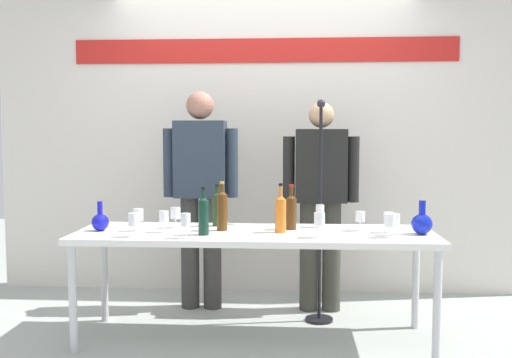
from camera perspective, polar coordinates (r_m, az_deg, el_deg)
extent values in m
plane|color=#A2A8A2|center=(3.93, -0.14, -15.68)|extent=(10.00, 10.00, 0.00)
cube|color=silver|center=(4.91, 0.81, 6.24)|extent=(4.58, 0.10, 3.00)
cube|color=red|center=(4.90, 0.78, 12.68)|extent=(3.21, 0.01, 0.20)
cube|color=white|center=(3.74, -0.15, -5.57)|extent=(2.33, 0.69, 0.04)
cylinder|color=silver|center=(3.78, -17.78, -11.31)|extent=(0.05, 0.05, 0.68)
cylinder|color=silver|center=(3.64, 17.60, -11.95)|extent=(0.05, 0.05, 0.68)
cylinder|color=silver|center=(4.32, -14.87, -9.23)|extent=(0.05, 0.05, 0.68)
cylinder|color=silver|center=(4.19, 15.62, -9.67)|extent=(0.05, 0.05, 0.68)
sphere|color=#1517BA|center=(3.90, -15.25, -4.18)|extent=(0.11, 0.11, 0.11)
cylinder|color=#1517BA|center=(3.89, -15.28, -2.83)|extent=(0.03, 0.03, 0.09)
sphere|color=#1020B7|center=(3.78, 16.19, -4.33)|extent=(0.13, 0.13, 0.13)
cylinder|color=#1020B7|center=(3.77, 16.23, -2.77)|extent=(0.04, 0.04, 0.10)
cylinder|color=#363532|center=(4.51, -6.58, -7.27)|extent=(0.14, 0.14, 0.87)
cylinder|color=#363532|center=(4.48, -4.37, -7.33)|extent=(0.14, 0.14, 0.87)
cube|color=#293542|center=(4.40, -5.55, 1.99)|extent=(0.39, 0.22, 0.58)
cylinder|color=#293542|center=(4.45, -8.65, 1.61)|extent=(0.09, 0.09, 0.53)
cylinder|color=#293542|center=(4.37, -2.39, 1.61)|extent=(0.09, 0.09, 0.53)
sphere|color=#9F6957|center=(4.40, -5.60, 7.31)|extent=(0.21, 0.21, 0.21)
cylinder|color=#393A31|center=(4.45, 5.28, -7.63)|extent=(0.14, 0.14, 0.84)
cylinder|color=#393A31|center=(4.45, 7.52, -7.63)|extent=(0.14, 0.14, 0.84)
cube|color=black|center=(4.35, 6.49, 1.34)|extent=(0.39, 0.22, 0.55)
cylinder|color=black|center=(4.35, 3.29, 1.00)|extent=(0.09, 0.09, 0.50)
cylinder|color=black|center=(4.38, 9.66, 0.96)|extent=(0.09, 0.09, 0.50)
sphere|color=tan|center=(4.35, 6.53, 6.35)|extent=(0.19, 0.19, 0.19)
cylinder|color=#103025|center=(3.62, -5.25, -3.85)|extent=(0.07, 0.07, 0.22)
cone|color=#103025|center=(3.61, -5.26, -1.94)|extent=(0.07, 0.07, 0.03)
cylinder|color=#103025|center=(3.61, -5.26, -1.58)|extent=(0.02, 0.02, 0.07)
cylinder|color=black|center=(3.60, -5.27, -0.91)|extent=(0.03, 0.03, 0.02)
cylinder|color=orange|center=(3.70, 2.46, -3.68)|extent=(0.07, 0.07, 0.22)
cone|color=orange|center=(3.69, 2.46, -1.83)|extent=(0.07, 0.07, 0.03)
cylinder|color=orange|center=(3.68, 2.46, -1.35)|extent=(0.02, 0.02, 0.09)
cylinder|color=black|center=(3.68, 2.47, -0.56)|extent=(0.03, 0.03, 0.02)
cylinder|color=#1E3918|center=(3.96, -3.89, -3.15)|extent=(0.07, 0.07, 0.21)
cone|color=#1E3918|center=(3.95, -3.90, -1.45)|extent=(0.07, 0.07, 0.03)
cylinder|color=#1E3918|center=(3.95, -3.90, -1.18)|extent=(0.02, 0.02, 0.06)
cylinder|color=black|center=(3.94, -3.91, -0.63)|extent=(0.03, 0.03, 0.02)
cylinder|color=#4C2F12|center=(3.82, 3.53, -3.48)|extent=(0.07, 0.07, 0.21)
cone|color=#4C2F12|center=(3.80, 3.54, -1.74)|extent=(0.07, 0.07, 0.03)
cylinder|color=#4C2F12|center=(3.80, 3.54, -1.35)|extent=(0.03, 0.03, 0.08)
cylinder|color=#AA1B1C|center=(3.80, 3.54, -0.66)|extent=(0.03, 0.03, 0.02)
cylinder|color=#503010|center=(3.78, -3.40, -3.34)|extent=(0.07, 0.07, 0.24)
cone|color=#503010|center=(3.76, -3.41, -1.35)|extent=(0.07, 0.07, 0.03)
cylinder|color=#503010|center=(3.76, -3.41, -1.01)|extent=(0.03, 0.03, 0.07)
cylinder|color=gold|center=(3.75, -3.41, -0.37)|extent=(0.03, 0.03, 0.02)
cylinder|color=white|center=(3.76, -9.14, -5.26)|extent=(0.06, 0.06, 0.00)
cylinder|color=white|center=(3.75, -9.14, -4.74)|extent=(0.01, 0.01, 0.07)
cylinder|color=white|center=(3.74, -9.16, -3.69)|extent=(0.06, 0.06, 0.07)
cylinder|color=white|center=(3.93, -8.02, -4.82)|extent=(0.06, 0.06, 0.00)
cylinder|color=white|center=(3.92, -8.02, -4.36)|extent=(0.01, 0.01, 0.06)
cylinder|color=white|center=(3.91, -8.03, -3.36)|extent=(0.07, 0.07, 0.08)
cylinder|color=white|center=(3.53, -7.02, -5.88)|extent=(0.06, 0.06, 0.00)
cylinder|color=white|center=(3.52, -7.02, -5.27)|extent=(0.01, 0.01, 0.07)
cylinder|color=white|center=(3.51, -7.04, -4.04)|extent=(0.06, 0.06, 0.08)
cylinder|color=white|center=(3.64, -12.06, -5.64)|extent=(0.06, 0.06, 0.00)
cylinder|color=white|center=(3.63, -12.07, -5.09)|extent=(0.01, 0.01, 0.07)
cylinder|color=white|center=(3.62, -12.09, -3.95)|extent=(0.07, 0.07, 0.08)
cylinder|color=white|center=(3.85, -11.61, -5.06)|extent=(0.06, 0.06, 0.00)
cylinder|color=white|center=(3.84, -11.62, -4.56)|extent=(0.01, 0.01, 0.07)
cylinder|color=white|center=(3.83, -11.64, -3.50)|extent=(0.06, 0.06, 0.08)
cylinder|color=white|center=(3.80, 13.05, -5.21)|extent=(0.06, 0.06, 0.00)
cylinder|color=white|center=(3.79, 13.06, -4.73)|extent=(0.01, 0.01, 0.06)
cylinder|color=white|center=(3.78, 13.08, -3.76)|extent=(0.07, 0.07, 0.07)
cylinder|color=white|center=(3.83, 10.31, -5.08)|extent=(0.06, 0.06, 0.00)
cylinder|color=white|center=(3.83, 10.32, -4.62)|extent=(0.01, 0.01, 0.06)
cylinder|color=white|center=(3.82, 10.33, -3.68)|extent=(0.06, 0.06, 0.07)
cylinder|color=white|center=(3.63, 13.17, -5.67)|extent=(0.05, 0.05, 0.00)
cylinder|color=white|center=(3.63, 13.18, -5.15)|extent=(0.01, 0.01, 0.06)
cylinder|color=white|center=(3.61, 13.20, -4.04)|extent=(0.07, 0.07, 0.08)
cylinder|color=white|center=(3.55, 6.32, -5.81)|extent=(0.06, 0.06, 0.00)
cylinder|color=white|center=(3.55, 6.33, -5.18)|extent=(0.01, 0.01, 0.08)
cylinder|color=white|center=(3.53, 6.34, -3.95)|extent=(0.07, 0.07, 0.08)
cylinder|color=white|center=(3.93, 6.38, -4.80)|extent=(0.06, 0.06, 0.00)
cylinder|color=white|center=(3.92, 6.38, -4.25)|extent=(0.01, 0.01, 0.07)
cylinder|color=white|center=(3.91, 6.39, -3.14)|extent=(0.06, 0.06, 0.08)
cylinder|color=white|center=(3.71, 13.57, -5.46)|extent=(0.06, 0.06, 0.00)
cylinder|color=white|center=(3.71, 13.58, -4.98)|extent=(0.01, 0.01, 0.06)
cylinder|color=white|center=(3.69, 13.60, -3.96)|extent=(0.07, 0.07, 0.07)
cylinder|color=black|center=(4.31, 6.30, -13.72)|extent=(0.20, 0.20, 0.02)
cylinder|color=black|center=(4.13, 6.40, -3.67)|extent=(0.02, 0.02, 1.54)
sphere|color=#232328|center=(4.09, 6.50, 7.47)|extent=(0.06, 0.06, 0.06)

